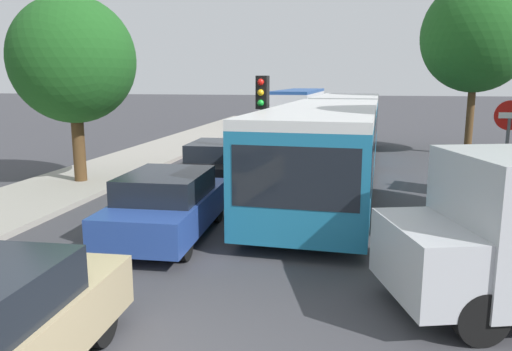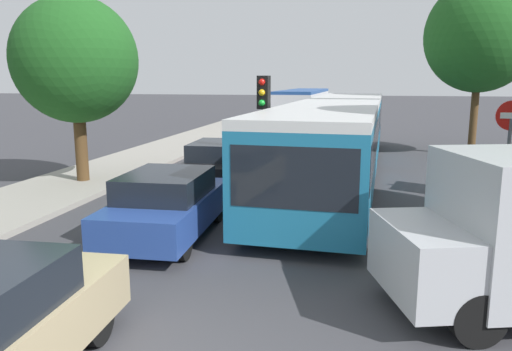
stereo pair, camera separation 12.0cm
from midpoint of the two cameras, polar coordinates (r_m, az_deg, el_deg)
kerb_strip_left at (r=22.92m, az=-10.83°, el=2.65°), size 3.20×43.25×0.14m
articulated_bus at (r=17.33m, az=9.62°, el=4.82°), size 3.51×17.58×2.59m
city_bus_rear at (r=37.85m, az=5.52°, el=8.12°), size 2.98×11.78×2.52m
queued_car_blue at (r=10.66m, az=-9.77°, el=-3.28°), size 1.86×4.12×1.41m
queued_car_black at (r=15.57m, az=-3.94°, el=1.35°), size 1.86×4.11×1.41m
queued_car_red at (r=20.05m, az=0.16°, el=3.50°), size 1.83×4.04×1.38m
queued_car_graphite at (r=25.12m, az=2.69°, el=5.15°), size 1.99×4.40×1.51m
traffic_light at (r=13.78m, az=1.10°, el=7.60°), size 0.36×0.38×3.40m
no_entry_sign at (r=13.25m, az=27.19°, el=3.55°), size 0.70×0.08×2.82m
tree_left_mid at (r=16.52m, az=-19.74°, el=12.28°), size 3.77×3.77×5.80m
tree_right_mid at (r=23.97m, az=24.56°, el=14.05°), size 4.64×4.64×7.52m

